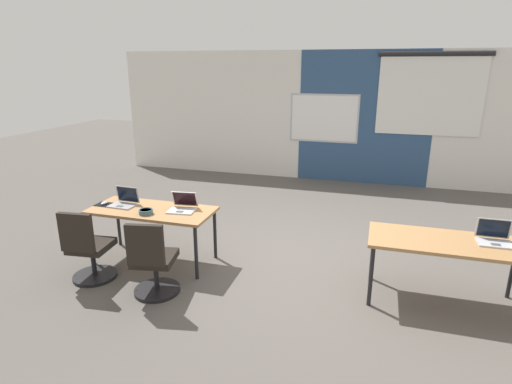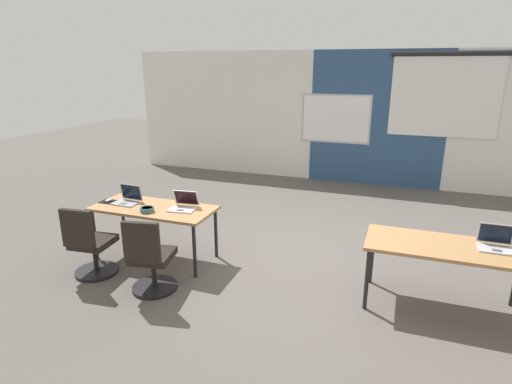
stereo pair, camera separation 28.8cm
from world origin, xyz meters
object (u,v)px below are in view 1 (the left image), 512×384
Objects in this scene: chair_near_left_inner at (153,265)px; snack_bowl at (146,211)px; mouse_near_left_end at (104,203)px; chair_near_left_end at (89,252)px; laptop_near_left_end at (124,202)px; laptop_near_right_end at (494,238)px; laptop_near_left_inner at (182,207)px; desk_near_left at (152,213)px; desk_near_right at (447,246)px.

snack_bowl is at bearing -66.19° from chair_near_left_inner.
chair_near_left_inner is 8.42× the size of mouse_near_left_end.
chair_near_left_inner is 1.00× the size of chair_near_left_end.
chair_near_left_inner is 1.25m from laptop_near_left_end.
snack_bowl is (-3.92, -0.28, -0.02)m from laptop_near_right_end.
laptop_near_left_inner is at bearing 34.63° from snack_bowl.
chair_near_left_inner is (0.44, -0.78, -0.28)m from desk_near_left.
mouse_near_left_end is (-4.19, -0.02, 0.08)m from desk_near_right.
mouse_near_left_end is (-0.27, -0.05, -0.03)m from laptop_near_left_end.
laptop_near_left_inner is at bearing 4.79° from mouse_near_left_end.
mouse_near_left_end is at bearing -178.25° from desk_near_left.
laptop_near_right_end is at bearing 3.05° from laptop_near_left_end.
desk_near_left is at bearing 180.00° from desk_near_right.
desk_near_left is at bearing -71.34° from chair_near_left_inner.
laptop_near_left_inner is 1.10× the size of laptop_near_right_end.
laptop_near_right_end is (4.37, 0.06, 0.00)m from laptop_near_left_end.
laptop_near_right_end is 3.93m from snack_bowl.
chair_near_left_inner is (0.04, -0.85, -0.39)m from laptop_near_left_inner.
desk_near_left is 0.42m from laptop_near_left_inner.
laptop_near_left_inner is 0.82m from laptop_near_left_end.
chair_near_left_inner is at bearing -60.45° from desk_near_left.
mouse_near_left_end is (-1.10, -0.09, -0.03)m from laptop_near_left_inner.
chair_near_left_end is 4.50m from laptop_near_right_end.
laptop_near_right_end is at bearing 11.24° from desk_near_right.
desk_near_left is at bearing -2.01° from laptop_near_left_end.
desk_near_left is 4.39× the size of laptop_near_left_inner.
mouse_near_left_end reaches higher than desk_near_right.
desk_near_left is 4.70× the size of laptop_near_left_end.
laptop_near_right_end reaches higher than chair_near_left_inner.
snack_bowl is (0.72, -0.17, 0.01)m from mouse_near_left_end.
snack_bowl is at bearing -23.50° from laptop_near_left_end.
laptop_near_right_end is (3.95, 0.09, 0.11)m from desk_near_left.
desk_near_right is at bearing 0.29° from mouse_near_left_end.
snack_bowl is at bearing -176.42° from laptop_near_right_end.
laptop_near_left_end and laptop_near_right_end have the same top height.
laptop_near_left_inner is 3.33× the size of mouse_near_left_end.
chair_near_left_end is at bearing -169.97° from desk_near_right.
desk_near_right is 3.92m from laptop_near_left_end.
chair_near_left_end is at bearing -123.34° from desk_near_left.
snack_bowl reaches higher than desk_near_left.
chair_near_left_inner is at bearing -55.29° from snack_bowl.
laptop_near_left_inner is 0.40× the size of chair_near_left_end.
desk_near_right is 4.03m from chair_near_left_end.
desk_near_right is 3.48m from snack_bowl.
snack_bowl is at bearing -12.84° from mouse_near_left_end.
laptop_near_left_inner is 2.05× the size of snack_bowl.
laptop_near_left_inner is 1.10m from mouse_near_left_end.
laptop_near_left_inner reaches higher than mouse_near_left_end.
mouse_near_left_end is 4.64m from laptop_near_right_end.
desk_near_right is 4.19m from mouse_near_left_end.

